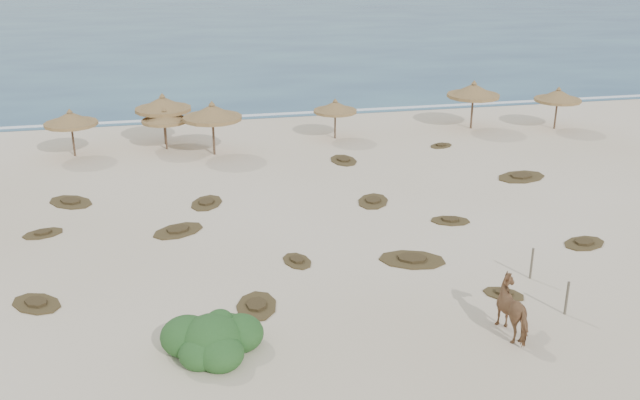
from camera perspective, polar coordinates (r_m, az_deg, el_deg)
The scene contains 29 objects.
ground at distance 26.81m, azimuth 2.78°, elevation -6.39°, with size 160.00×160.00×0.00m, color beige.
ocean at distance 98.99m, azimuth -8.60°, elevation 13.42°, with size 200.00×100.00×0.01m, color navy.
foam_line at distance 50.92m, azimuth -4.70°, elevation 6.78°, with size 70.00×0.60×0.01m, color white.
palapa_0 at distance 43.16m, azimuth -19.33°, elevation 6.11°, with size 3.73×3.73×2.81m.
palapa_1 at distance 43.12m, azimuth -12.34°, elevation 6.51°, with size 3.16×3.16×2.54m.
palapa_2 at distance 44.13m, azimuth -12.46°, elevation 7.46°, with size 4.47×4.47×3.16m.
palapa_3 at distance 41.44m, azimuth -8.61°, elevation 6.89°, with size 4.21×4.21×3.18m.
palapa_4 at distance 44.48m, azimuth 1.22°, elevation 7.42°, with size 3.09×3.09×2.54m.
palapa_5 at distance 47.77m, azimuth 12.18°, elevation 8.51°, with size 4.43×4.43×3.19m.
palapa_6 at distance 49.19m, azimuth 18.50°, elevation 7.89°, with size 3.31×3.31×2.80m.
horse at distance 23.88m, azimuth 15.39°, elevation -8.42°, with size 0.95×2.08×1.76m, color #956D44.
fence_post_near at distance 25.64m, azimuth 19.14°, elevation -7.42°, with size 0.09×0.09×1.22m, color brown.
fence_post_far at distance 27.76m, azimuth 16.57°, elevation -4.88°, with size 0.09×0.09×1.24m, color brown.
bush at distance 22.52m, azimuth -8.58°, elevation -10.95°, with size 3.21×2.82×1.44m.
scrub_0 at distance 26.97m, azimuth -21.74°, elevation -7.68°, with size 2.39×2.36×0.16m.
scrub_1 at distance 31.51m, azimuth -11.28°, elevation -2.40°, with size 2.80×2.50×0.16m.
scrub_2 at distance 28.16m, azimuth -1.84°, elevation -4.87°, with size 1.36×1.78×0.16m.
scrub_3 at distance 34.33m, azimuth 4.26°, elevation -0.08°, with size 2.21×2.60×0.16m.
scrub_4 at distance 31.66m, azimuth 20.38°, elevation -3.24°, with size 2.30×1.88×0.16m.
scrub_5 at distance 39.14m, azimuth 15.80°, elevation 1.82°, with size 3.19×2.51×0.16m.
scrub_6 at distance 36.17m, azimuth -19.32°, elevation -0.14°, with size 2.86×2.86×0.16m.
scrub_7 at distance 40.44m, azimuth 1.89°, elevation 3.21°, with size 1.56×2.28×0.16m.
scrub_8 at distance 32.86m, azimuth -21.28°, elevation -2.49°, with size 2.00×1.66×0.16m.
scrub_9 at distance 28.48m, azimuth 7.37°, elevation -4.73°, with size 3.10×2.54×0.16m.
scrub_10 at distance 43.85m, azimuth 9.66°, elevation 4.33°, with size 1.83×1.57×0.16m.
scrub_11 at distance 25.03m, azimuth -5.10°, elevation -8.42°, with size 1.78×2.39×0.16m.
scrub_12 at distance 26.54m, azimuth 14.49°, elevation -7.27°, with size 1.76×1.70×0.16m.
scrub_13 at distance 34.46m, azimuth -9.07°, elevation -0.21°, with size 2.07×2.52×0.16m.
scrub_14 at distance 32.49m, azimuth 10.37°, elevation -1.61°, with size 2.01×1.58×0.16m.
Camera 1 is at (-6.25, -23.04, 12.21)m, focal length 40.00 mm.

